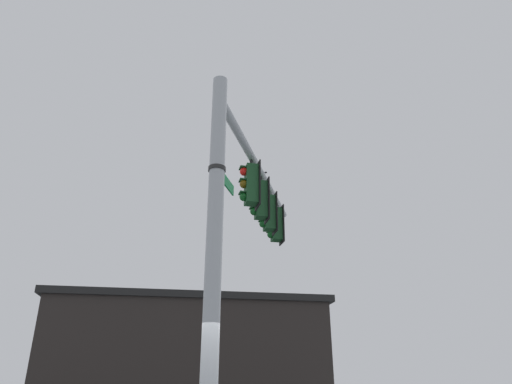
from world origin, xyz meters
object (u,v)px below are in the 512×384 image
(traffic_light_mid_outer, at_px, (268,213))
(bird_flying, at_px, (261,173))
(traffic_light_mid_inner, at_px, (260,200))
(street_name_sign, at_px, (221,175))
(traffic_light_nearest_pole, at_px, (250,184))
(traffic_light_arm_end, at_px, (276,224))

(traffic_light_mid_outer, relative_size, bird_flying, 3.10)
(traffic_light_mid_inner, height_order, street_name_sign, traffic_light_mid_inner)
(traffic_light_mid_outer, height_order, bird_flying, bird_flying)
(traffic_light_mid_inner, bearing_deg, bird_flying, -14.64)
(traffic_light_nearest_pole, relative_size, traffic_light_mid_inner, 1.00)
(traffic_light_nearest_pole, relative_size, street_name_sign, 1.15)
(traffic_light_nearest_pole, distance_m, traffic_light_arm_end, 3.12)
(traffic_light_nearest_pole, xyz_separation_m, bird_flying, (4.19, -1.34, 2.44))
(traffic_light_mid_outer, height_order, traffic_light_arm_end, same)
(traffic_light_mid_outer, bearing_deg, bird_flying, -9.04)
(traffic_light_arm_end, height_order, street_name_sign, traffic_light_arm_end)
(traffic_light_nearest_pole, height_order, traffic_light_arm_end, same)
(traffic_light_mid_inner, distance_m, traffic_light_mid_outer, 1.04)
(bird_flying, bearing_deg, traffic_light_mid_inner, 165.36)
(traffic_light_mid_outer, relative_size, street_name_sign, 1.15)
(traffic_light_nearest_pole, bearing_deg, bird_flying, -17.66)
(traffic_light_mid_inner, xyz_separation_m, bird_flying, (3.27, -0.85, 2.44))
(traffic_light_mid_inner, xyz_separation_m, traffic_light_arm_end, (1.84, -0.96, 0.00))
(street_name_sign, bearing_deg, traffic_light_mid_outer, -27.33)
(traffic_light_mid_outer, xyz_separation_m, bird_flying, (2.35, -0.37, 2.44))
(traffic_light_mid_inner, relative_size, traffic_light_mid_outer, 1.00)
(traffic_light_mid_outer, distance_m, bird_flying, 3.41)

